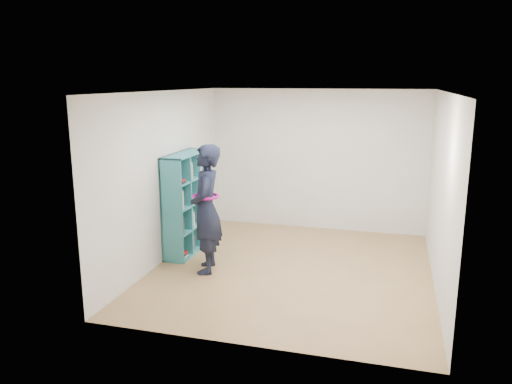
# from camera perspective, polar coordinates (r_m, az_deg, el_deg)

# --- Properties ---
(floor) EXTENTS (4.50, 4.50, 0.00)m
(floor) POSITION_cam_1_polar(r_m,az_deg,el_deg) (7.52, 4.10, -8.85)
(floor) COLOR olive
(floor) RESTS_ON ground
(ceiling) EXTENTS (4.50, 4.50, 0.00)m
(ceiling) POSITION_cam_1_polar(r_m,az_deg,el_deg) (6.99, 4.44, 11.37)
(ceiling) COLOR white
(ceiling) RESTS_ON wall_back
(wall_left) EXTENTS (0.02, 4.50, 2.60)m
(wall_left) POSITION_cam_1_polar(r_m,az_deg,el_deg) (7.77, -10.35, 1.69)
(wall_left) COLOR beige
(wall_left) RESTS_ON floor
(wall_right) EXTENTS (0.02, 4.50, 2.60)m
(wall_right) POSITION_cam_1_polar(r_m,az_deg,el_deg) (7.04, 20.42, -0.05)
(wall_right) COLOR beige
(wall_right) RESTS_ON floor
(wall_back) EXTENTS (4.00, 0.02, 2.60)m
(wall_back) POSITION_cam_1_polar(r_m,az_deg,el_deg) (9.33, 6.99, 3.63)
(wall_back) COLOR beige
(wall_back) RESTS_ON floor
(wall_front) EXTENTS (4.00, 0.02, 2.60)m
(wall_front) POSITION_cam_1_polar(r_m,az_deg,el_deg) (5.02, -0.81, -4.20)
(wall_front) COLOR beige
(wall_front) RESTS_ON floor
(bookshelf) EXTENTS (0.36, 1.22, 1.63)m
(bookshelf) POSITION_cam_1_polar(r_m,az_deg,el_deg) (8.15, -8.04, -1.35)
(bookshelf) COLOR teal
(bookshelf) RESTS_ON floor
(person) EXTENTS (0.61, 0.78, 1.87)m
(person) POSITION_cam_1_polar(r_m,az_deg,el_deg) (7.22, -5.73, -1.95)
(person) COLOR black
(person) RESTS_ON floor
(smartphone) EXTENTS (0.05, 0.08, 0.13)m
(smartphone) POSITION_cam_1_polar(r_m,az_deg,el_deg) (7.29, -6.76, -0.84)
(smartphone) COLOR silver
(smartphone) RESTS_ON person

